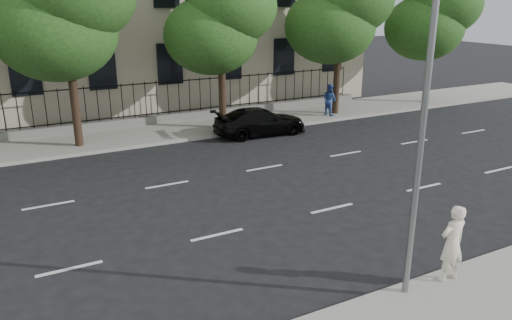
# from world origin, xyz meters

# --- Properties ---
(ground) EXTENTS (120.00, 120.00, 0.00)m
(ground) POSITION_xyz_m (0.00, 0.00, 0.00)
(ground) COLOR black
(ground) RESTS_ON ground
(far_sidewalk) EXTENTS (60.00, 4.00, 0.15)m
(far_sidewalk) POSITION_xyz_m (0.00, 14.00, 0.07)
(far_sidewalk) COLOR gray
(far_sidewalk) RESTS_ON ground
(lane_markings) EXTENTS (49.60, 4.62, 0.01)m
(lane_markings) POSITION_xyz_m (0.00, 4.75, 0.01)
(lane_markings) COLOR silver
(lane_markings) RESTS_ON ground
(iron_fence) EXTENTS (30.00, 0.50, 2.20)m
(iron_fence) POSITION_xyz_m (0.00, 15.70, 0.65)
(iron_fence) COLOR slate
(iron_fence) RESTS_ON far_sidewalk
(street_light) EXTENTS (0.25, 3.32, 8.05)m
(street_light) POSITION_xyz_m (2.50, -1.77, 5.15)
(street_light) COLOR slate
(street_light) RESTS_ON near_sidewalk
(tree_d) EXTENTS (5.34, 4.94, 8.84)m
(tree_d) POSITION_xyz_m (5.04, 13.36, 5.84)
(tree_d) COLOR #382619
(tree_d) RESTS_ON far_sidewalk
(tree_e) EXTENTS (5.71, 5.31, 9.46)m
(tree_e) POSITION_xyz_m (12.04, 13.36, 6.20)
(tree_e) COLOR #382619
(tree_e) RESTS_ON far_sidewalk
(tree_f) EXTENTS (5.52, 5.12, 9.01)m
(tree_f) POSITION_xyz_m (19.04, 13.36, 5.88)
(tree_f) COLOR #382619
(tree_f) RESTS_ON far_sidewalk
(black_sedan) EXTENTS (4.69, 2.11, 1.33)m
(black_sedan) POSITION_xyz_m (6.23, 11.50, 0.67)
(black_sedan) COLOR black
(black_sedan) RESTS_ON ground
(woman_near) EXTENTS (0.70, 0.47, 1.87)m
(woman_near) POSITION_xyz_m (3.73, -2.40, 1.08)
(woman_near) COLOR white
(woman_near) RESTS_ON near_sidewalk
(pedestrian_far) EXTENTS (0.79, 0.94, 1.74)m
(pedestrian_far) POSITION_xyz_m (11.38, 12.94, 1.02)
(pedestrian_far) COLOR navy
(pedestrian_far) RESTS_ON far_sidewalk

